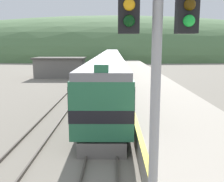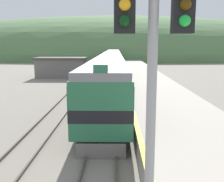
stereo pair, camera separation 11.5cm
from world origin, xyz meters
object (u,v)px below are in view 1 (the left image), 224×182
carriage_fourth (112,55)px  signal_mast_main (156,63)px  carriage_second (111,64)px  carriage_third (112,58)px  express_train_lead_car (107,83)px

carriage_fourth → signal_mast_main: 80.95m
carriage_second → signal_mast_main: (1.40, -37.27, 2.71)m
carriage_fourth → signal_mast_main: (1.40, -80.89, 2.71)m
carriage_second → carriage_third: 21.81m
carriage_second → carriage_fourth: (0.00, 43.62, 0.00)m
express_train_lead_car → carriage_third: (0.00, 43.19, -0.01)m
carriage_fourth → express_train_lead_car: bearing=-90.0°
carriage_second → carriage_fourth: size_ratio=1.00×
express_train_lead_car → carriage_second: bearing=90.0°
carriage_third → carriage_fourth: 21.81m
express_train_lead_car → carriage_fourth: size_ratio=0.94×
express_train_lead_car → carriage_second: 21.37m
carriage_third → carriage_fourth: size_ratio=1.00×
express_train_lead_car → carriage_third: bearing=90.0°
carriage_second → carriage_fourth: 43.62m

